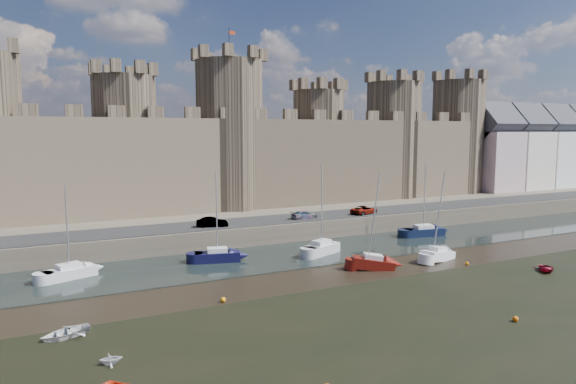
# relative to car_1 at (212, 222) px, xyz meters

# --- Properties ---
(ground) EXTENTS (160.00, 160.00, 0.00)m
(ground) POSITION_rel_car_1_xyz_m (6.23, -32.52, -3.16)
(ground) COLOR black
(ground) RESTS_ON ground
(seaweed_patch) EXTENTS (70.00, 34.00, 0.01)m
(seaweed_patch) POSITION_rel_car_1_xyz_m (6.23, -38.52, -3.15)
(seaweed_patch) COLOR black
(seaweed_patch) RESTS_ON ground
(water_channel) EXTENTS (160.00, 12.00, 0.08)m
(water_channel) POSITION_rel_car_1_xyz_m (6.23, -8.52, -3.12)
(water_channel) COLOR black
(water_channel) RESTS_ON ground
(quay) EXTENTS (160.00, 60.00, 2.50)m
(quay) POSITION_rel_car_1_xyz_m (6.23, 27.48, -1.91)
(quay) COLOR #4C443A
(quay) RESTS_ON ground
(road) EXTENTS (160.00, 7.00, 0.10)m
(road) POSITION_rel_car_1_xyz_m (6.23, 1.48, -0.61)
(road) COLOR black
(road) RESTS_ON quay
(castle) EXTENTS (108.50, 11.00, 29.00)m
(castle) POSITION_rel_car_1_xyz_m (5.60, 15.48, 8.52)
(castle) COLOR #42382B
(castle) RESTS_ON quay
(townhouses) EXTENTS (35.50, 9.05, 18.13)m
(townhouses) POSITION_rel_car_1_xyz_m (77.73, 13.48, 7.43)
(townhouses) COLOR #C6A9AF
(townhouses) RESTS_ON quay
(car_1) EXTENTS (4.20, 2.33, 1.31)m
(car_1) POSITION_rel_car_1_xyz_m (0.00, 0.00, 0.00)
(car_1) COLOR gray
(car_1) RESTS_ON quay
(car_2) EXTENTS (4.10, 1.99, 1.15)m
(car_2) POSITION_rel_car_1_xyz_m (13.50, 0.39, -0.08)
(car_2) COLOR gray
(car_2) RESTS_ON quay
(car_3) EXTENTS (4.99, 3.38, 1.27)m
(car_3) POSITION_rel_car_1_xyz_m (23.22, -0.03, -0.02)
(car_3) COLOR gray
(car_3) RESTS_ON quay
(sailboat_0) EXTENTS (5.39, 3.54, 9.40)m
(sailboat_0) POSITION_rel_car_1_xyz_m (-17.27, -7.40, -2.41)
(sailboat_0) COLOR silver
(sailboat_0) RESTS_ON ground
(sailboat_1) EXTENTS (5.30, 3.14, 9.95)m
(sailboat_1) POSITION_rel_car_1_xyz_m (-1.95, -7.67, -2.37)
(sailboat_1) COLOR black
(sailboat_1) RESTS_ON ground
(sailboat_2) EXTENTS (5.34, 3.69, 10.75)m
(sailboat_2) POSITION_rel_car_1_xyz_m (10.27, -9.85, -2.31)
(sailboat_2) COLOR beige
(sailboat_2) RESTS_ON ground
(sailboat_3) EXTENTS (5.96, 3.06, 9.97)m
(sailboat_3) POSITION_rel_car_1_xyz_m (28.44, -6.93, -2.38)
(sailboat_3) COLOR black
(sailboat_3) RESTS_ON ground
(sailboat_4) EXTENTS (4.72, 3.41, 10.30)m
(sailboat_4) POSITION_rel_car_1_xyz_m (11.94, -17.92, -2.40)
(sailboat_4) COLOR #65110B
(sailboat_4) RESTS_ON ground
(sailboat_5) EXTENTS (5.00, 3.05, 10.10)m
(sailboat_5) POSITION_rel_car_1_xyz_m (20.78, -18.08, -2.43)
(sailboat_5) COLOR white
(sailboat_5) RESTS_ON ground
(dinghy_3) EXTENTS (1.68, 1.53, 0.76)m
(dinghy_3) POSITION_rel_car_1_xyz_m (-16.22, -29.06, -2.77)
(dinghy_3) COLOR silver
(dinghy_3) RESTS_ON ground
(dinghy_4) EXTENTS (3.54, 3.66, 0.62)m
(dinghy_4) POSITION_rel_car_1_xyz_m (27.66, -26.74, -2.85)
(dinghy_4) COLOR maroon
(dinghy_4) RESTS_ON ground
(dinghy_6) EXTENTS (3.54, 2.70, 0.69)m
(dinghy_6) POSITION_rel_car_1_xyz_m (-18.51, -23.23, -2.81)
(dinghy_6) COLOR white
(dinghy_6) RESTS_ON ground
(buoy_1) EXTENTS (0.48, 0.48, 0.48)m
(buoy_1) POSITION_rel_car_1_xyz_m (-5.92, -20.97, -2.91)
(buoy_1) COLOR orange
(buoy_1) RESTS_ON ground
(buoy_2) EXTENTS (0.47, 0.47, 0.47)m
(buoy_2) POSITION_rel_car_1_xyz_m (12.79, -35.30, -2.92)
(buoy_2) COLOR #D25B09
(buoy_2) RESTS_ON ground
(buoy_3) EXTENTS (0.40, 0.40, 0.40)m
(buoy_3) POSITION_rel_car_1_xyz_m (22.17, -21.18, -2.95)
(buoy_3) COLOR orange
(buoy_3) RESTS_ON ground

